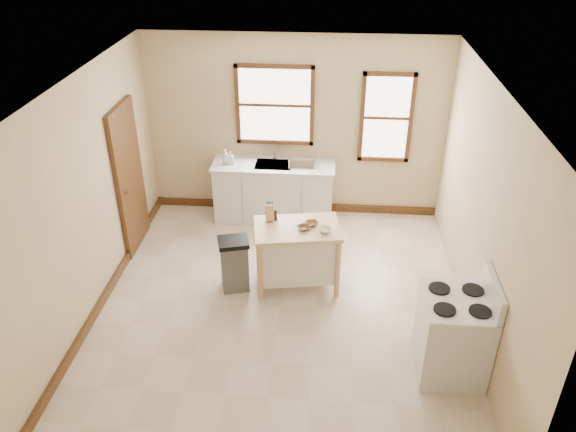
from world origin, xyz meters
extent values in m
plane|color=beige|center=(0.00, 0.00, 0.00)|extent=(5.00, 5.00, 0.00)
plane|color=white|center=(0.00, 0.00, 2.80)|extent=(5.00, 5.00, 0.00)
cube|color=#CEBE87|center=(0.00, 2.50, 1.40)|extent=(4.50, 0.04, 2.80)
cube|color=#CEBE87|center=(-2.25, 0.00, 1.40)|extent=(0.04, 5.00, 2.80)
cube|color=#CEBE87|center=(2.25, 0.00, 1.40)|extent=(0.04, 5.00, 2.80)
cube|color=#3D1C10|center=(-2.21, 1.30, 1.05)|extent=(0.06, 0.90, 2.10)
cube|color=#3D1C10|center=(0.00, 2.47, 0.06)|extent=(4.50, 0.04, 0.12)
cube|color=#3D1C10|center=(-2.22, 0.00, 0.06)|extent=(0.04, 5.00, 0.12)
cylinder|color=silver|center=(-0.30, 2.38, 1.03)|extent=(0.03, 0.03, 0.22)
imported|color=#B2B2B2|center=(-1.02, 2.17, 1.04)|extent=(0.11, 0.11, 0.23)
imported|color=#B2B2B2|center=(-0.95, 2.18, 1.02)|extent=(0.09, 0.09, 0.19)
cylinder|color=#421D11|center=(-0.11, 0.64, 0.95)|extent=(0.05, 0.05, 0.15)
imported|color=brown|center=(0.26, 0.44, 0.89)|extent=(0.22, 0.22, 0.04)
imported|color=brown|center=(0.35, 0.56, 0.89)|extent=(0.20, 0.20, 0.04)
imported|color=silver|center=(0.52, 0.40, 0.90)|extent=(0.22, 0.22, 0.05)
camera|label=1|loc=(0.54, -5.47, 4.49)|focal=35.00mm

